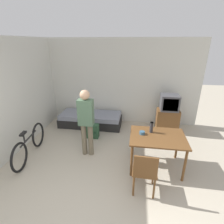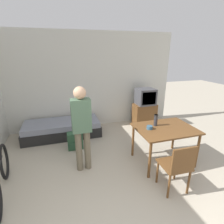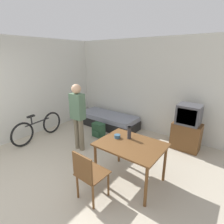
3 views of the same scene
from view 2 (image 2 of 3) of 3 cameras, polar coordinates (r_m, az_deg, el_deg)
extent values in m
cube|color=silver|center=(5.11, -8.76, 9.81)|extent=(5.31, 0.06, 2.70)
cube|color=black|center=(4.92, -15.80, -5.97)|extent=(1.98, 0.82, 0.27)
cube|color=gray|center=(4.83, -16.02, -3.76)|extent=(1.92, 0.79, 0.14)
cube|color=brown|center=(5.41, 10.48, -0.89)|extent=(0.66, 0.41, 0.67)
cube|color=#424247|center=(5.24, 10.86, 4.97)|extent=(0.52, 0.47, 0.47)
cube|color=black|center=(5.05, 12.03, 4.34)|extent=(0.42, 0.01, 0.37)
cube|color=brown|center=(3.58, 17.00, -5.19)|extent=(1.14, 0.86, 0.03)
cylinder|color=brown|center=(3.25, 12.22, -15.14)|extent=(0.05, 0.05, 0.73)
cylinder|color=brown|center=(3.79, 26.10, -11.41)|extent=(0.05, 0.05, 0.73)
cylinder|color=brown|center=(3.81, 6.86, -9.24)|extent=(0.05, 0.05, 0.73)
cylinder|color=brown|center=(4.28, 19.53, -6.90)|extent=(0.05, 0.05, 0.73)
cube|color=brown|center=(3.09, 19.60, -15.91)|extent=(0.44, 0.44, 0.02)
cube|color=brown|center=(2.84, 22.41, -14.42)|extent=(0.40, 0.04, 0.41)
cylinder|color=brown|center=(3.42, 20.01, -16.88)|extent=(0.04, 0.04, 0.44)
cylinder|color=brown|center=(3.26, 14.62, -18.33)|extent=(0.04, 0.04, 0.44)
cylinder|color=brown|center=(3.21, 23.74, -20.18)|extent=(0.04, 0.04, 0.44)
cylinder|color=brown|center=(3.03, 18.08, -22.03)|extent=(0.04, 0.04, 0.44)
torus|color=black|center=(3.76, -31.75, -13.55)|extent=(0.13, 0.64, 0.63)
cylinder|color=#6B604C|center=(3.41, -10.73, -12.45)|extent=(0.12, 0.12, 0.80)
cylinder|color=#6B604C|center=(3.42, -8.01, -12.13)|extent=(0.12, 0.12, 0.80)
cube|color=#4C6B51|center=(3.11, -10.06, -1.19)|extent=(0.34, 0.20, 0.60)
sphere|color=tan|center=(2.99, -10.52, 6.18)|extent=(0.22, 0.22, 0.22)
cylinder|color=#2D2D33|center=(3.58, 14.08, -2.59)|extent=(0.07, 0.07, 0.23)
cylinder|color=black|center=(3.55, 14.21, -1.06)|extent=(0.07, 0.07, 0.03)
cylinder|color=#335670|center=(3.44, 12.17, -4.96)|extent=(0.12, 0.12, 0.06)
cube|color=#284C33|center=(4.21, -11.96, -9.11)|extent=(0.34, 0.21, 0.40)
cube|color=#284C33|center=(4.13, -11.75, -10.61)|extent=(0.24, 0.03, 0.14)
camera|label=1|loc=(1.60, 100.13, 11.81)|focal=28.00mm
camera|label=3|loc=(3.30, 69.39, 8.14)|focal=28.00mm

